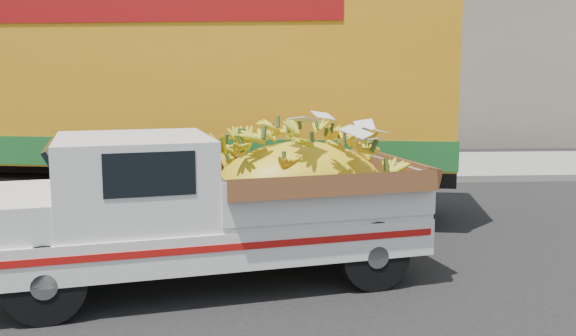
{
  "coord_description": "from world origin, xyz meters",
  "views": [
    {
      "loc": [
        1.2,
        -7.09,
        2.45
      ],
      "look_at": [
        1.78,
        1.05,
        1.21
      ],
      "focal_mm": 40.0,
      "sensor_mm": 36.0,
      "label": 1
    }
  ],
  "objects": [
    {
      "name": "ground",
      "position": [
        0.0,
        0.0,
        0.0
      ],
      "size": [
        100.0,
        100.0,
        0.0
      ],
      "primitive_type": "plane",
      "color": "black",
      "rests_on": "ground"
    },
    {
      "name": "curb",
      "position": [
        0.0,
        6.74,
        0.07
      ],
      "size": [
        60.0,
        0.25,
        0.15
      ],
      "primitive_type": "cube",
      "color": "gray",
      "rests_on": "ground"
    },
    {
      "name": "sidewalk",
      "position": [
        0.0,
        8.84,
        0.07
      ],
      "size": [
        60.0,
        4.0,
        0.14
      ],
      "primitive_type": "cube",
      "color": "gray",
      "rests_on": "ground"
    },
    {
      "name": "pickup_truck",
      "position": [
        1.13,
        0.26,
        0.93
      ],
      "size": [
        5.23,
        2.83,
        1.74
      ],
      "rotation": [
        0.0,
        0.0,
        0.22
      ],
      "color": "black",
      "rests_on": "ground"
    },
    {
      "name": "semi_trailer",
      "position": [
        -1.2,
        4.28,
        2.12
      ],
      "size": [
        12.08,
        4.67,
        3.8
      ],
      "rotation": [
        0.0,
        0.0,
        -0.19
      ],
      "color": "black",
      "rests_on": "ground"
    }
  ]
}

